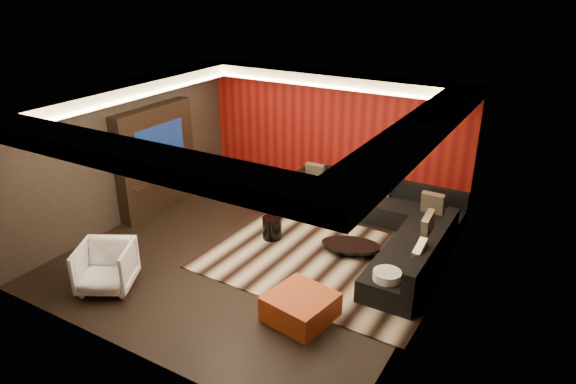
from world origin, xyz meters
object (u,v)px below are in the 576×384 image
Objects in this scene: white_side_table at (386,287)px; orange_ottoman at (301,307)px; coffee_table at (351,248)px; sectional_sofa at (386,222)px; armchair at (106,267)px; drum_stool at (272,228)px.

orange_ottoman is at bearing -132.58° from white_side_table.
sectional_sofa is (0.28, 1.01, 0.15)m from coffee_table.
white_side_table is 2.22m from sectional_sofa.
white_side_table is 4.38m from armchair.
sectional_sofa is (-0.77, 2.08, -0.00)m from white_side_table.
drum_stool is 0.80× the size of white_side_table.
white_side_table is 0.61× the size of orange_ottoman.
drum_stool is 2.46m from orange_ottoman.
sectional_sofa is at bearing 74.40° from coffee_table.
white_side_table reaches higher than drum_stool.
white_side_table is (2.56, -0.83, 0.03)m from drum_stool.
armchair reaches higher than coffee_table.
coffee_table is 1.27× the size of armchair.
drum_stool is 0.51× the size of armchair.
armchair is (-3.04, -0.86, 0.19)m from orange_ottoman.
armchair reaches higher than white_side_table.
orange_ottoman is 1.04× the size of armchair.
sectional_sofa reaches higher than white_side_table.
white_side_table reaches higher than orange_ottoman.
drum_stool is 0.49× the size of orange_ottoman.
coffee_table is 1.98× the size of white_side_table.
drum_stool reaches higher than coffee_table.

